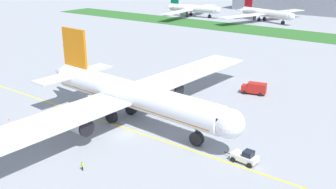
{
  "coord_description": "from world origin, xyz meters",
  "views": [
    {
      "loc": [
        46.62,
        -49.14,
        32.11
      ],
      "look_at": [
        -0.53,
        14.69,
        3.84
      ],
      "focal_mm": 40.54,
      "sensor_mm": 36.0,
      "label": 1
    }
  ],
  "objects": [
    {
      "name": "parked_airliner_far_left",
      "position": [
        -78.23,
        143.75,
        4.68
      ],
      "size": [
        37.16,
        57.96,
        13.81
      ],
      "color": "white",
      "rests_on": "ground"
    },
    {
      "name": "parked_airliner_far_centre",
      "position": [
        -35.65,
        151.71,
        4.5
      ],
      "size": [
        37.67,
        60.57,
        13.27
      ],
      "color": "white",
      "rests_on": "ground"
    },
    {
      "name": "grass_median_strip",
      "position": [
        0.0,
        123.31,
        0.05
      ],
      "size": [
        320.0,
        24.0,
        0.1
      ],
      "primitive_type": "cube",
      "color": "#2D6628",
      "rests_on": "ground"
    },
    {
      "name": "airliner_foreground",
      "position": [
        -3.31,
        5.16,
        6.0
      ],
      "size": [
        52.55,
        83.09,
        17.69
      ],
      "color": "white",
      "rests_on": "ground"
    },
    {
      "name": "pushback_tug",
      "position": [
        23.67,
        3.67,
        1.05
      ],
      "size": [
        6.21,
        2.79,
        2.3
      ],
      "color": "white",
      "rests_on": "ground"
    },
    {
      "name": "terminal_building",
      "position": [
        -18.66,
        200.13,
        9.0
      ],
      "size": [
        113.73,
        20.0,
        18.0
      ],
      "primitive_type": "cube",
      "color": "gray",
      "rests_on": "ground"
    },
    {
      "name": "ground_plane",
      "position": [
        0.0,
        0.0,
        0.0
      ],
      "size": [
        600.0,
        600.0,
        0.0
      ],
      "primitive_type": "plane",
      "color": "#9399A0",
      "rests_on": "ground"
    },
    {
      "name": "service_truck_baggage_loader",
      "position": [
        10.39,
        36.67,
        1.57
      ],
      "size": [
        6.44,
        3.75,
        2.93
      ],
      "color": "#B21E19",
      "rests_on": "ground"
    },
    {
      "name": "ground_crew_wingwalker_port",
      "position": [
        3.72,
        -14.3,
        0.96
      ],
      "size": [
        0.55,
        0.28,
        1.59
      ],
      "color": "black",
      "rests_on": "ground"
    },
    {
      "name": "apron_taxi_line",
      "position": [
        0.0,
        1.96,
        0.0
      ],
      "size": [
        280.0,
        0.36,
        0.01
      ],
      "primitive_type": "cube",
      "color": "yellow",
      "rests_on": "ground"
    },
    {
      "name": "traffic_cone_port_wing",
      "position": [
        -24.52,
        -9.75,
        0.28
      ],
      "size": [
        0.36,
        0.36,
        0.58
      ],
      "color": "#F2590C",
      "rests_on": "ground"
    }
  ]
}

